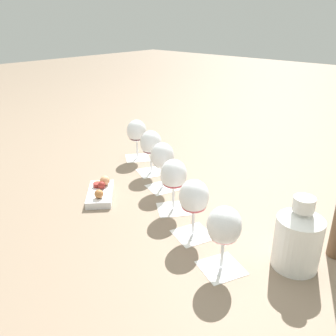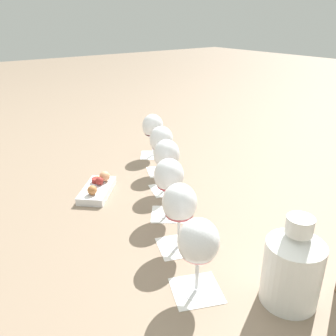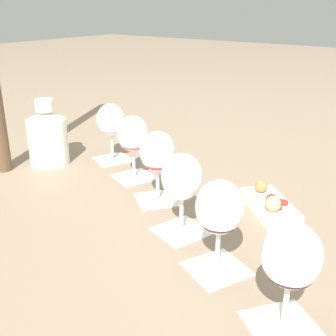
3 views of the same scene
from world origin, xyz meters
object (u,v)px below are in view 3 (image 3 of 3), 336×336
wine_glass_3 (182,180)px  snack_dish (270,204)px  wine_glass_1 (133,136)px  wine_glass_2 (157,155)px  wine_glass_4 (220,211)px  wine_glass_5 (291,260)px  wine_glass_0 (111,122)px  ceramic_vase (48,136)px

wine_glass_3 → snack_dish: (0.11, 0.19, -0.10)m
wine_glass_3 → snack_dish: bearing=60.4°
wine_glass_1 → wine_glass_2: bearing=-27.5°
wine_glass_4 → wine_glass_5: (0.15, -0.07, 0.00)m
wine_glass_2 → snack_dish: size_ratio=0.93×
wine_glass_1 → wine_glass_3: bearing=-30.9°
wine_glass_3 → wine_glass_4: same height
wine_glass_4 → snack_dish: 0.28m
wine_glass_4 → wine_glass_5: same height
snack_dish → wine_glass_4: bearing=-86.3°
wine_glass_2 → wine_glass_5: size_ratio=1.00×
wine_glass_1 → snack_dish: bearing=4.9°
wine_glass_3 → wine_glass_4: bearing=-29.2°
wine_glass_2 → wine_glass_0: bearing=153.8°
wine_glass_3 → wine_glass_1: bearing=149.1°
wine_glass_0 → wine_glass_3: (0.41, -0.23, 0.00)m
snack_dish → wine_glass_1: bearing=-175.1°
wine_glass_2 → wine_glass_5: (0.41, -0.23, -0.00)m
wine_glass_3 → ceramic_vase: 0.55m
wine_glass_3 → ceramic_vase: ceramic_vase is taller
wine_glass_4 → snack_dish: size_ratio=0.93×
wine_glass_1 → wine_glass_5: 0.63m
snack_dish → wine_glass_0: bearing=176.3°
wine_glass_0 → ceramic_vase: ceramic_vase is taller
wine_glass_0 → wine_glass_5: size_ratio=1.00×
wine_glass_1 → wine_glass_2: size_ratio=1.00×
wine_glass_0 → wine_glass_4: size_ratio=1.00×
wine_glass_0 → wine_glass_5: bearing=-27.9°
wine_glass_5 → snack_dish: 0.39m
wine_glass_1 → ceramic_vase: bearing=-166.3°
wine_glass_0 → wine_glass_1: bearing=-24.8°
wine_glass_5 → wine_glass_2: bearing=151.0°
wine_glass_1 → wine_glass_0: bearing=155.2°
wine_glass_1 → wine_glass_3: size_ratio=1.00×
wine_glass_2 → wine_glass_1: bearing=152.5°
wine_glass_2 → wine_glass_4: same height
wine_glass_2 → wine_glass_3: size_ratio=1.00×
ceramic_vase → wine_glass_5: bearing=-15.9°
wine_glass_0 → wine_glass_5: same height
wine_glass_3 → snack_dish: size_ratio=0.93×
wine_glass_3 → ceramic_vase: size_ratio=0.89×
wine_glass_4 → wine_glass_2: bearing=148.2°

